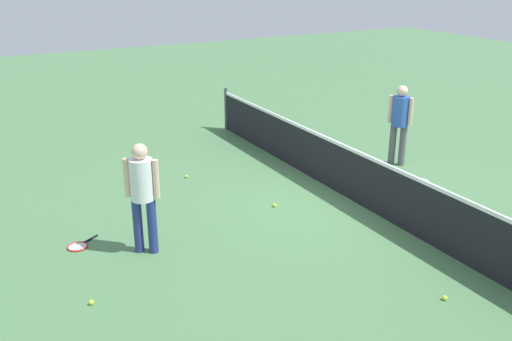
{
  "coord_description": "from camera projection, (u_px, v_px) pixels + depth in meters",
  "views": [
    {
      "loc": [
        7.74,
        -6.11,
        4.15
      ],
      "look_at": [
        0.15,
        -1.95,
        0.9
      ],
      "focal_mm": 39.97,
      "sensor_mm": 36.0,
      "label": 1
    }
  ],
  "objects": [
    {
      "name": "tennis_ball_near_player",
      "position": [
        445.0,
        298.0,
        7.33
      ],
      "size": [
        0.07,
        0.07,
        0.07
      ],
      "primitive_type": "sphere",
      "color": "#C6E033",
      "rests_on": "ground_plane"
    },
    {
      "name": "player_far_side",
      "position": [
        400.0,
        118.0,
        11.83
      ],
      "size": [
        0.5,
        0.46,
        1.7
      ],
      "color": "#595960",
      "rests_on": "ground_plane"
    },
    {
      "name": "tennis_ball_baseline",
      "position": [
        149.0,
        173.0,
        11.58
      ],
      "size": [
        0.07,
        0.07,
        0.07
      ],
      "primitive_type": "sphere",
      "color": "#C6E033",
      "rests_on": "ground_plane"
    },
    {
      "name": "tennis_racket_near_player",
      "position": [
        79.0,
        246.0,
        8.7
      ],
      "size": [
        0.46,
        0.58,
        0.03
      ],
      "color": "red",
      "rests_on": "ground_plane"
    },
    {
      "name": "ground_plane",
      "position": [
        344.0,
        196.0,
        10.56
      ],
      "size": [
        40.0,
        40.0,
        0.0
      ],
      "primitive_type": "plane",
      "color": "#4C7A4C"
    },
    {
      "name": "tennis_racket_far_player",
      "position": [
        421.0,
        182.0,
        11.18
      ],
      "size": [
        0.53,
        0.54,
        0.03
      ],
      "color": "white",
      "rests_on": "ground_plane"
    },
    {
      "name": "tennis_ball_midcourt",
      "position": [
        186.0,
        176.0,
        11.4
      ],
      "size": [
        0.07,
        0.07,
        0.07
      ],
      "primitive_type": "sphere",
      "color": "#C6E033",
      "rests_on": "ground_plane"
    },
    {
      "name": "tennis_ball_by_net",
      "position": [
        275.0,
        205.0,
        10.08
      ],
      "size": [
        0.07,
        0.07,
        0.07
      ],
      "primitive_type": "sphere",
      "color": "#C6E033",
      "rests_on": "ground_plane"
    },
    {
      "name": "tennis_ball_stray_left",
      "position": [
        91.0,
        302.0,
        7.24
      ],
      "size": [
        0.07,
        0.07,
        0.07
      ],
      "primitive_type": "sphere",
      "color": "#C6E033",
      "rests_on": "ground_plane"
    },
    {
      "name": "player_near_side",
      "position": [
        142.0,
        189.0,
        8.21
      ],
      "size": [
        0.47,
        0.48,
        1.7
      ],
      "color": "navy",
      "rests_on": "ground_plane"
    },
    {
      "name": "court_net",
      "position": [
        346.0,
        170.0,
        10.38
      ],
      "size": [
        10.09,
        0.09,
        1.07
      ],
      "color": "#4C4C51",
      "rests_on": "ground_plane"
    }
  ]
}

